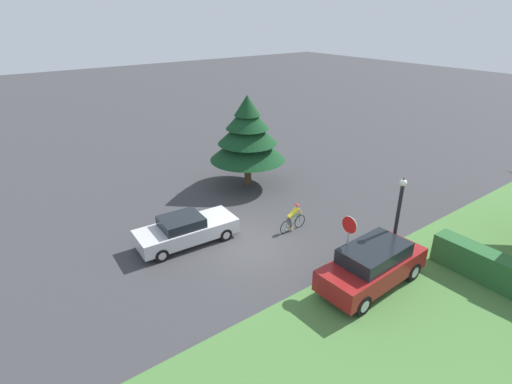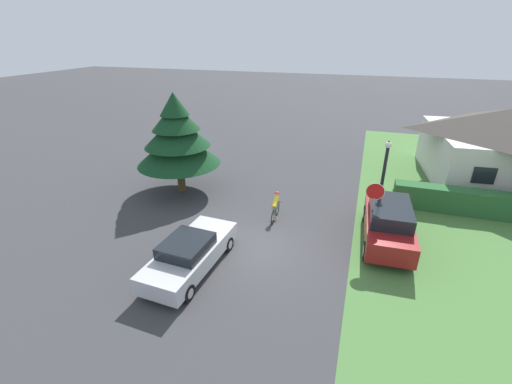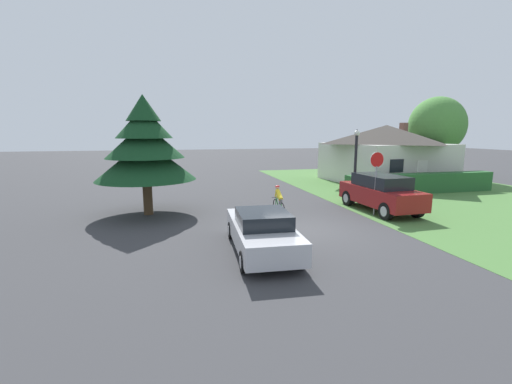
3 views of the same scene
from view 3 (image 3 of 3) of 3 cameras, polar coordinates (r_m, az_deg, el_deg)
name	(u,v)px [view 3 (image 3 of 3)]	position (r m, az deg, el deg)	size (l,w,h in m)	color
ground_plane	(300,230)	(14.12, 7.28, -6.38)	(140.00, 140.00, 0.00)	#38383A
grass_verge_right	(461,199)	(23.93, 30.96, -1.00)	(16.00, 36.00, 0.01)	#477538
cottage_house	(385,153)	(29.70, 20.74, 6.17)	(9.19, 9.12, 4.76)	beige
hedge_row	(421,183)	(25.01, 25.80, 1.33)	(10.64, 0.90, 1.30)	#285B2D
sedan_left_lane	(262,231)	(11.39, 0.98, -6.58)	(2.10, 4.86, 1.43)	#BCBCC1
cyclist	(279,201)	(16.51, 3.83, -1.49)	(0.44, 1.69, 1.43)	black
parked_suv_right	(380,192)	(18.35, 20.02, -0.07)	(2.09, 4.91, 1.85)	maroon
stop_sign	(376,171)	(17.16, 19.42, 3.38)	(0.74, 0.07, 3.05)	gray
street_lamp	(356,161)	(19.53, 16.25, 5.03)	(0.30, 0.30, 4.12)	black
conifer_tall_near	(145,148)	(17.10, -18.01, 7.06)	(4.68, 4.68, 5.69)	#4C3823
deciduous_tree_right	(437,126)	(33.94, 27.91, 9.75)	(4.66, 4.66, 6.99)	#4C3823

